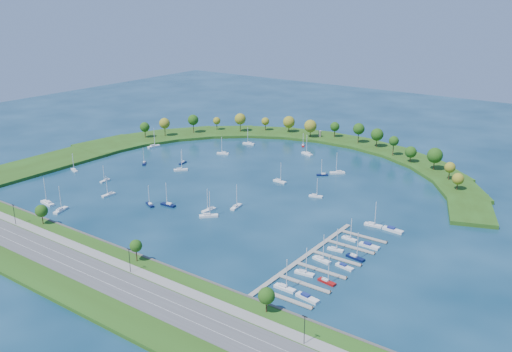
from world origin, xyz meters
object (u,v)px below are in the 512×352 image
Objects in this scene: moored_boat_2 at (249,143)px; docked_boat_6 at (335,249)px; moored_boat_4 at (223,153)px; moored_boat_20 at (307,153)px; docked_boat_8 at (349,238)px; moored_boat_17 at (48,203)px; moored_boat_15 at (105,180)px; docked_boat_2 at (304,272)px; moored_boat_12 at (208,215)px; moored_boat_18 at (280,181)px; moored_boat_19 at (61,210)px; docked_boat_7 at (355,257)px; moored_boat_16 at (74,170)px; docked_boat_1 at (307,298)px; docked_boat_11 at (393,230)px; moored_boat_0 at (303,145)px; moored_boat_13 at (236,206)px; dock_system at (320,261)px; harbor_tower at (320,134)px; moored_boat_7 at (154,146)px; moored_boat_8 at (109,194)px; moored_boat_14 at (183,162)px; docked_boat_9 at (369,246)px; moored_boat_11 at (168,204)px; moored_boat_3 at (181,169)px; moored_boat_6 at (144,163)px; docked_boat_4 at (322,259)px; docked_boat_3 at (327,281)px; moored_boat_9 at (316,196)px; moored_boat_5 at (209,209)px; docked_boat_10 at (373,224)px; moored_boat_21 at (150,204)px; docked_boat_0 at (285,287)px; docked_boat_5 at (344,267)px; moored_boat_10 at (322,174)px; moored_boat_1 at (338,172)px.

docked_boat_6 is at bearing 127.01° from moored_boat_2.
moored_boat_2 reaches higher than moored_boat_4.
docked_boat_8 is at bearing 147.26° from moored_boat_20.
moored_boat_15 is at bearing -77.19° from moored_boat_17.
docked_boat_2 is at bearing -168.10° from moored_boat_17.
moored_boat_12 is 71.41m from docked_boat_8.
moored_boat_18 is 0.92× the size of moored_boat_19.
moored_boat_16 is at bearing -172.88° from docked_boat_7.
docked_boat_7 is (0.05, 39.60, 0.20)m from docked_boat_1.
moored_boat_17 reaches higher than docked_boat_11.
docked_boat_6 reaches higher than moored_boat_0.
moored_boat_13 reaches higher than moored_boat_15.
dock_system is at bearing -85.48° from docked_boat_8.
harbor_tower is 168.24m from moored_boat_12.
moored_boat_4 is at bearing -62.59° from moored_boat_7.
moored_boat_8 is 134.42m from docked_boat_2.
docked_boat_6 reaches higher than docked_boat_1.
docked_boat_2 is (141.42, -81.21, 0.05)m from moored_boat_14.
docked_boat_9 is (144.78, -106.59, -0.25)m from moored_boat_2.
moored_boat_15 is (-20.62, 14.58, -0.04)m from moored_boat_8.
moored_boat_11 is at bearing -164.35° from docked_boat_8.
moored_boat_3 is 1.20× the size of docked_boat_8.
moored_boat_2 is 83.24m from moored_boat_6.
docked_boat_4 is (69.29, -8.49, -0.05)m from moored_boat_12.
moored_boat_7 is 205.28m from docked_boat_9.
moored_boat_2 is 48.87m from moored_boat_20.
moored_boat_14 is 0.89× the size of docked_boat_3.
moored_boat_2 reaches higher than moored_boat_14.
moored_boat_17 is (-84.24, -54.48, 0.07)m from moored_boat_13.
moored_boat_9 is 0.79× the size of moored_boat_20.
moored_boat_5 is 1.05× the size of moored_boat_8.
docked_boat_1 is at bearing -86.58° from docked_boat_11.
moored_boat_7 is 1.10× the size of docked_boat_10.
moored_boat_15 is at bearing -163.44° from moored_boat_16.
moored_boat_20 is at bearing -74.58° from moored_boat_21.
moored_boat_20 is at bearing 117.89° from docked_boat_6.
docked_boat_7 is (109.59, -163.85, -3.50)m from harbor_tower.
moored_boat_21 is (-35.13, -6.20, -0.08)m from moored_boat_12.
moored_boat_16 is 0.92× the size of docked_boat_7.
moored_boat_4 is at bearing 156.90° from docked_boat_7.
moored_boat_4 is (-1.53, 44.31, -0.01)m from moored_boat_3.
docked_boat_1 is at bearing -171.75° from moored_boat_21.
docked_boat_0 is 30.51m from docked_boat_5.
moored_boat_4 reaches higher than moored_boat_9.
moored_boat_13 is at bearing 150.35° from moored_boat_5.
moored_boat_17 is at bearing -167.18° from docked_boat_3.
docked_boat_9 is at bearing 93.27° from moored_boat_10.
moored_boat_13 is 1.27× the size of moored_boat_14.
moored_boat_1 reaches higher than moored_boat_14.
moored_boat_10 is 0.75× the size of moored_boat_12.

